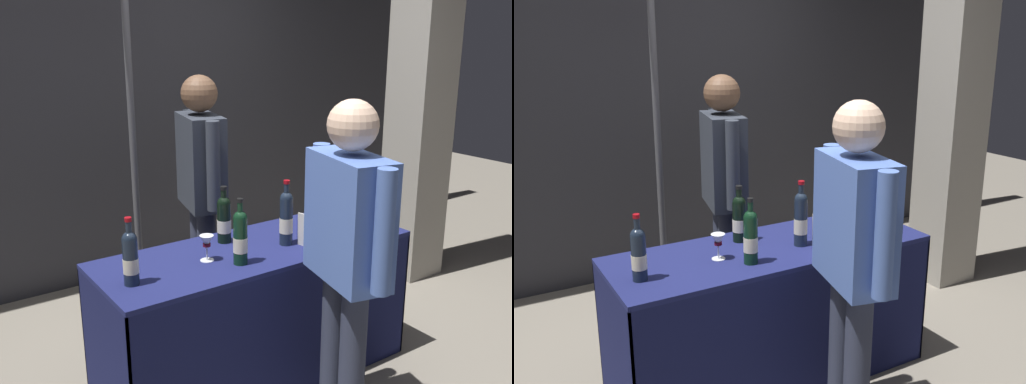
{
  "view_description": "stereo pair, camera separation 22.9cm",
  "coord_description": "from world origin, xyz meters",
  "views": [
    {
      "loc": [
        -1.63,
        -2.35,
        1.88
      ],
      "look_at": [
        0.0,
        0.0,
        1.07
      ],
      "focal_mm": 40.54,
      "sensor_mm": 36.0,
      "label": 1
    },
    {
      "loc": [
        -1.43,
        -2.47,
        1.88
      ],
      "look_at": [
        0.0,
        0.0,
        1.07
      ],
      "focal_mm": 40.54,
      "sensor_mm": 36.0,
      "label": 2
    }
  ],
  "objects": [
    {
      "name": "ground_plane",
      "position": [
        0.0,
        0.0,
        0.0
      ],
      "size": [
        12.0,
        12.0,
        0.0
      ],
      "primitive_type": "plane",
      "color": "gray"
    },
    {
      "name": "back_partition",
      "position": [
        0.0,
        1.78,
        1.51
      ],
      "size": [
        6.37,
        0.12,
        3.02
      ],
      "primitive_type": "cube",
      "color": "#2D2D33",
      "rests_on": "ground_plane"
    },
    {
      "name": "concrete_pillar",
      "position": [
        1.83,
        0.5,
        1.69
      ],
      "size": [
        0.37,
        0.37,
        3.38
      ],
      "primitive_type": "cube",
      "color": "gray",
      "rests_on": "ground_plane"
    },
    {
      "name": "tasting_table",
      "position": [
        0.0,
        0.0,
        0.52
      ],
      "size": [
        1.72,
        0.61,
        0.77
      ],
      "color": "#191E51",
      "rests_on": "ground_plane"
    },
    {
      "name": "featured_wine_bottle",
      "position": [
        -0.73,
        -0.07,
        0.9
      ],
      "size": [
        0.07,
        0.07,
        0.32
      ],
      "color": "#192333",
      "rests_on": "tasting_table"
    },
    {
      "name": "display_bottle_0",
      "position": [
        -0.1,
        0.15,
        0.9
      ],
      "size": [
        0.08,
        0.08,
        0.31
      ],
      "color": "black",
      "rests_on": "tasting_table"
    },
    {
      "name": "display_bottle_1",
      "position": [
        0.61,
        0.2,
        0.91
      ],
      "size": [
        0.08,
        0.08,
        0.32
      ],
      "color": "black",
      "rests_on": "tasting_table"
    },
    {
      "name": "display_bottle_2",
      "position": [
        0.15,
        -0.06,
        0.92
      ],
      "size": [
        0.07,
        0.07,
        0.35
      ],
      "color": "#192333",
      "rests_on": "tasting_table"
    },
    {
      "name": "display_bottle_3",
      "position": [
        -0.19,
        -0.14,
        0.91
      ],
      "size": [
        0.07,
        0.07,
        0.33
      ],
      "color": "black",
      "rests_on": "tasting_table"
    },
    {
      "name": "wine_glass_near_vendor",
      "position": [
        -0.31,
        -0.02,
        0.86
      ],
      "size": [
        0.07,
        0.07,
        0.13
      ],
      "color": "silver",
      "rests_on": "tasting_table"
    },
    {
      "name": "flower_vase",
      "position": [
        0.67,
        0.03,
        0.89
      ],
      "size": [
        0.11,
        0.11,
        0.39
      ],
      "color": "silver",
      "rests_on": "tasting_table"
    },
    {
      "name": "brochure_stand",
      "position": [
        0.22,
        -0.18,
        0.86
      ],
      "size": [
        0.05,
        0.17,
        0.18
      ],
      "primitive_type": "cube",
      "rotation": [
        -0.01,
        0.0,
        1.81
      ],
      "color": "silver",
      "rests_on": "tasting_table"
    },
    {
      "name": "vendor_presenter",
      "position": [
        0.07,
        0.69,
        0.97
      ],
      "size": [
        0.3,
        0.57,
        1.62
      ],
      "rotation": [
        0.0,
        0.0,
        -1.8
      ],
      "color": "#2D3347",
      "rests_on": "ground_plane"
    },
    {
      "name": "taster_foreground_right",
      "position": [
        0.07,
        -0.62,
        0.96
      ],
      "size": [
        0.3,
        0.6,
        1.6
      ],
      "rotation": [
        0.0,
        0.0,
        1.35
      ],
      "color": "#2D3347",
      "rests_on": "ground_plane"
    },
    {
      "name": "booth_signpost",
      "position": [
        -0.24,
        1.0,
        1.46
      ],
      "size": [
        0.59,
        0.04,
        2.32
      ],
      "color": "#47474C",
      "rests_on": "ground_plane"
    }
  ]
}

